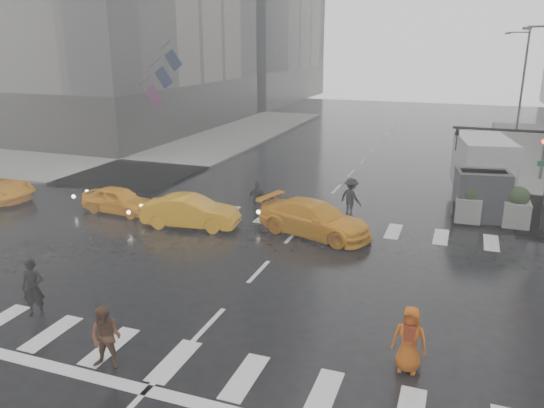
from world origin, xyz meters
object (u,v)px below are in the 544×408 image
at_px(traffic_signal_pole, 525,159).
at_px(pedestrian_orange, 410,339).
at_px(pedestrian_brown, 106,337).
at_px(taxi_front, 119,200).
at_px(box_truck, 482,172).
at_px(taxi_mid, 191,212).

bearing_deg(traffic_signal_pole, pedestrian_orange, -104.85).
distance_m(pedestrian_brown, taxi_front, 13.26).
distance_m(traffic_signal_pole, pedestrian_brown, 18.28).
relative_size(pedestrian_orange, taxi_front, 0.47).
bearing_deg(box_truck, traffic_signal_pole, -74.12).
relative_size(traffic_signal_pole, taxi_mid, 1.05).
relative_size(traffic_signal_pole, pedestrian_orange, 2.56).
xyz_separation_m(pedestrian_brown, taxi_front, (-7.49, 10.94, -0.22)).
distance_m(pedestrian_brown, pedestrian_orange, 7.61).
height_order(pedestrian_brown, taxi_mid, pedestrian_brown).
bearing_deg(taxi_mid, pedestrian_brown, -170.63).
relative_size(traffic_signal_pole, pedestrian_brown, 2.64).
bearing_deg(taxi_front, traffic_signal_pole, -73.21).
relative_size(taxi_front, taxi_mid, 0.87).
distance_m(traffic_signal_pole, taxi_front, 18.53).
relative_size(traffic_signal_pole, taxi_front, 1.20).
height_order(traffic_signal_pole, taxi_front, traffic_signal_pole).
distance_m(pedestrian_orange, taxi_front, 16.93).
bearing_deg(traffic_signal_pole, box_truck, 115.68).
bearing_deg(pedestrian_orange, taxi_mid, 144.43).
bearing_deg(box_truck, taxi_mid, -157.60).
relative_size(pedestrian_brown, box_truck, 0.27).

